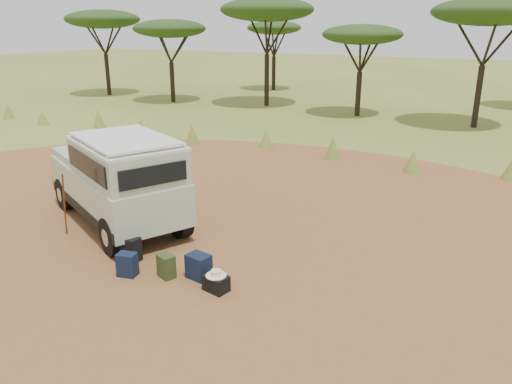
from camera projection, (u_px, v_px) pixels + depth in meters
The scene contains 13 objects.
ground at pixel (198, 247), 11.32m from camera, with size 140.00×140.00×0.00m, color olive.
dirt_clearing at pixel (198, 247), 11.32m from camera, with size 23.00×23.00×0.01m, color brown.
grass_fringe at pixel (334, 150), 18.37m from camera, with size 36.60×1.60×0.90m.
acacia_treeline at pixel (424, 22), 25.93m from camera, with size 46.70×13.20×6.26m.
safari_vehicle at pixel (118, 181), 12.27m from camera, with size 5.12×3.79×2.35m.
walking_staff at pixel (65, 205), 11.63m from camera, with size 0.04×0.04×1.62m, color brown.
backpack_black at pixel (131, 249), 10.59m from camera, with size 0.39×0.28×0.53m, color black.
backpack_navy at pixel (127, 265), 9.95m from camera, with size 0.37×0.27×0.49m, color #111E36.
backpack_olive at pixel (166, 266), 9.90m from camera, with size 0.35×0.25×0.48m, color #303D1C.
duffel_navy at pixel (199, 267), 9.86m from camera, with size 0.45×0.34×0.51m, color #111E36.
hard_case at pixel (216, 283), 9.41m from camera, with size 0.45×0.32×0.32m, color black.
stuff_sack at pixel (127, 263), 10.25m from camera, with size 0.28×0.28×0.28m, color black.
safari_hat at pixel (216, 274), 9.35m from camera, with size 0.39×0.39×0.11m.
Camera 1 is at (6.07, -8.46, 4.82)m, focal length 35.00 mm.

